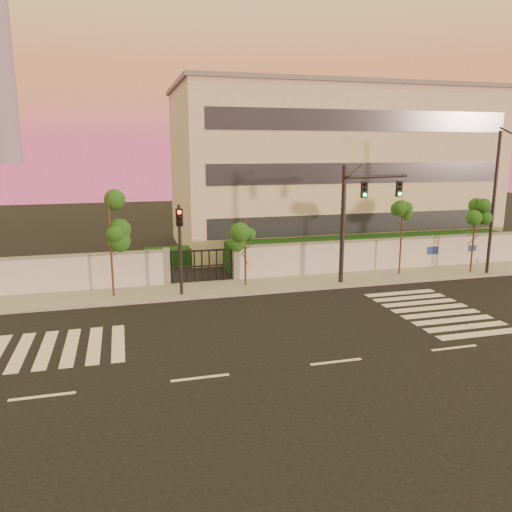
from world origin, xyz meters
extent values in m
plane|color=black|center=(0.00, 0.00, 0.00)|extent=(120.00, 120.00, 0.00)
cube|color=gray|center=(0.00, 10.50, 0.07)|extent=(60.00, 3.00, 0.15)
cube|color=silver|center=(14.50, 12.00, 1.00)|extent=(31.00, 0.30, 2.00)
cube|color=slate|center=(14.50, 12.00, 2.06)|extent=(31.00, 0.36, 0.12)
cube|color=slate|center=(-5.00, 12.00, 1.10)|extent=(0.35, 0.35, 2.20)
cube|color=slate|center=(-1.00, 12.00, 1.10)|extent=(0.35, 0.35, 2.20)
cube|color=black|center=(9.00, 14.50, 0.90)|extent=(20.00, 2.00, 1.80)
cube|color=black|center=(-3.00, 17.00, 0.60)|extent=(6.00, 1.50, 1.20)
cube|color=beige|center=(9.00, 22.00, 6.00)|extent=(24.00, 12.00, 12.00)
cube|color=#262D38|center=(9.00, 15.98, 2.50)|extent=(22.00, 0.08, 1.40)
cube|color=#262D38|center=(9.00, 15.98, 6.00)|extent=(22.00, 0.08, 1.40)
cube|color=#262D38|center=(9.00, 15.98, 9.50)|extent=(22.00, 0.08, 1.40)
cube|color=slate|center=(9.00, 22.00, 12.10)|extent=(24.40, 12.40, 0.30)
cube|color=silver|center=(-11.30, 4.00, 0.01)|extent=(0.50, 4.00, 0.02)
cube|color=silver|center=(-10.40, 4.00, 0.01)|extent=(0.50, 4.00, 0.02)
cube|color=silver|center=(-9.50, 4.00, 0.01)|extent=(0.50, 4.00, 0.02)
cube|color=silver|center=(-8.60, 4.00, 0.01)|extent=(0.50, 4.00, 0.02)
cube|color=silver|center=(-7.70, 4.00, 0.01)|extent=(0.50, 4.00, 0.02)
cube|color=silver|center=(7.00, 1.00, 0.01)|extent=(4.00, 0.50, 0.02)
cube|color=silver|center=(7.00, 1.90, 0.01)|extent=(4.00, 0.50, 0.02)
cube|color=silver|center=(7.00, 2.80, 0.01)|extent=(4.00, 0.50, 0.02)
cube|color=silver|center=(7.00, 3.70, 0.01)|extent=(4.00, 0.50, 0.02)
cube|color=silver|center=(7.00, 4.60, 0.01)|extent=(4.00, 0.50, 0.02)
cube|color=silver|center=(7.00, 5.50, 0.01)|extent=(4.00, 0.50, 0.02)
cube|color=silver|center=(7.00, 6.40, 0.01)|extent=(4.00, 0.50, 0.02)
cube|color=silver|center=(7.00, 7.30, 0.01)|extent=(4.00, 0.50, 0.02)
cube|color=silver|center=(-10.00, 0.00, 0.01)|extent=(2.00, 0.15, 0.01)
cube|color=silver|center=(-5.00, 0.00, 0.01)|extent=(2.00, 0.15, 0.01)
cube|color=silver|center=(0.00, 0.00, 0.01)|extent=(2.00, 0.15, 0.01)
cube|color=silver|center=(5.00, 0.00, 0.01)|extent=(2.00, 0.15, 0.01)
cylinder|color=#382314|center=(-7.91, 10.29, 2.71)|extent=(0.12, 0.12, 5.42)
sphere|color=#1C4112|center=(-7.91, 10.29, 4.34)|extent=(1.07, 1.07, 1.07)
sphere|color=#1C4112|center=(-7.57, 10.48, 3.53)|extent=(0.81, 0.81, 0.81)
sphere|color=#1C4112|center=(-8.20, 10.14, 3.80)|extent=(0.78, 0.78, 0.78)
cylinder|color=#382314|center=(-0.79, 10.55, 1.96)|extent=(0.12, 0.12, 3.91)
sphere|color=#1C4112|center=(-0.79, 10.55, 3.13)|extent=(1.06, 1.06, 1.06)
sphere|color=#1C4112|center=(-0.46, 10.75, 2.54)|extent=(0.81, 0.81, 0.81)
sphere|color=#1C4112|center=(-1.08, 10.41, 2.74)|extent=(0.77, 0.77, 0.77)
cylinder|color=#382314|center=(8.89, 10.60, 2.33)|extent=(0.11, 0.11, 4.66)
sphere|color=#1C4112|center=(8.89, 10.60, 3.73)|extent=(1.04, 1.04, 1.04)
sphere|color=#1C4112|center=(9.22, 10.79, 3.03)|extent=(0.80, 0.80, 0.80)
sphere|color=#1C4112|center=(8.60, 10.46, 3.26)|extent=(0.76, 0.76, 0.76)
cylinder|color=#382314|center=(13.50, 9.97, 2.29)|extent=(0.12, 0.12, 4.57)
sphere|color=#1C4112|center=(13.50, 9.97, 3.66)|extent=(1.09, 1.09, 1.09)
sphere|color=#1C4112|center=(13.84, 10.17, 2.97)|extent=(0.83, 0.83, 0.83)
sphere|color=#1C4112|center=(13.20, 9.82, 3.20)|extent=(0.79, 0.79, 0.79)
cylinder|color=black|center=(4.65, 9.79, 3.38)|extent=(0.26, 0.26, 6.77)
cylinder|color=black|center=(6.72, 9.79, 6.11)|extent=(4.08, 1.09, 0.17)
cube|color=black|center=(5.85, 9.74, 5.40)|extent=(0.38, 0.20, 0.98)
sphere|color=#0CF259|center=(5.85, 9.63, 5.10)|extent=(0.22, 0.22, 0.22)
cube|color=black|center=(8.03, 9.74, 5.40)|extent=(0.38, 0.20, 0.98)
sphere|color=#0CF259|center=(8.03, 9.63, 5.10)|extent=(0.22, 0.22, 0.22)
cylinder|color=black|center=(-4.46, 9.73, 2.43)|extent=(0.17, 0.17, 4.86)
cube|color=black|center=(-4.46, 9.68, 4.21)|extent=(0.38, 0.19, 0.97)
sphere|color=red|center=(-4.46, 9.57, 4.52)|extent=(0.22, 0.22, 0.22)
cylinder|color=black|center=(14.22, 9.40, 4.33)|extent=(0.19, 0.19, 8.66)
camera|label=1|loc=(-7.26, -15.65, 7.62)|focal=35.00mm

